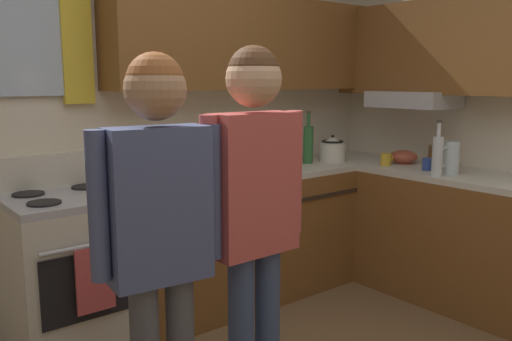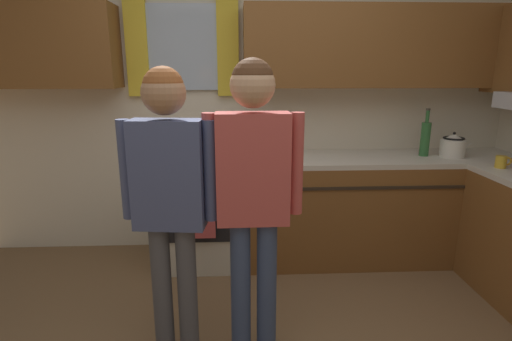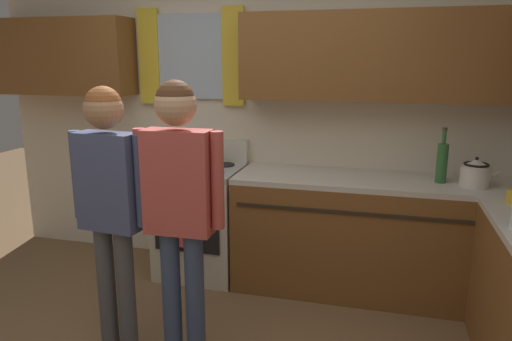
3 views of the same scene
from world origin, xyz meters
name	(u,v)px [view 3 (image 3 of 3)]	position (x,y,z in m)	size (l,w,h in m)	color
back_wall_unit	(257,93)	(0.05, 1.82, 1.49)	(4.60, 0.42, 2.60)	beige
kitchen_counter_run	(438,262)	(1.46, 1.16, 0.45)	(2.31, 2.01, 0.90)	brown
stove_oven	(202,218)	(-0.35, 1.54, 0.47)	(0.65, 0.67, 1.10)	beige
bottle_wine_green	(442,162)	(1.48, 1.54, 1.05)	(0.08, 0.08, 0.39)	#2D6633
stovetop_kettle	(476,173)	(1.70, 1.49, 1.00)	(0.27, 0.20, 0.21)	silver
adult_left	(109,192)	(-0.43, 0.34, 1.02)	(0.50, 0.22, 1.62)	#4C4C51
adult_in_plaid	(179,193)	(0.00, 0.33, 1.04)	(0.51, 0.22, 1.66)	#38476B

